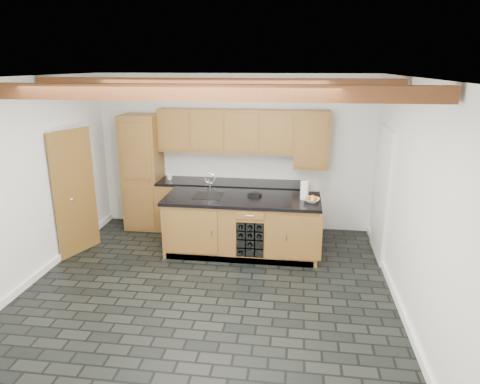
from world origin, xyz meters
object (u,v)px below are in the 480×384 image
(island, at_px, (242,225))
(fruit_bowl, at_px, (311,200))
(kitchen_scale, at_px, (254,194))
(paper_towel, at_px, (304,190))

(island, bearing_deg, fruit_bowl, -4.27)
(island, distance_m, fruit_bowl, 1.18)
(kitchen_scale, height_order, fruit_bowl, same)
(island, height_order, fruit_bowl, fruit_bowl)
(island, xyz_separation_m, paper_towel, (0.96, 0.05, 0.61))
(fruit_bowl, height_order, paper_towel, paper_towel)
(kitchen_scale, height_order, paper_towel, paper_towel)
(fruit_bowl, distance_m, paper_towel, 0.21)
(kitchen_scale, relative_size, fruit_bowl, 0.91)
(island, relative_size, paper_towel, 8.74)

